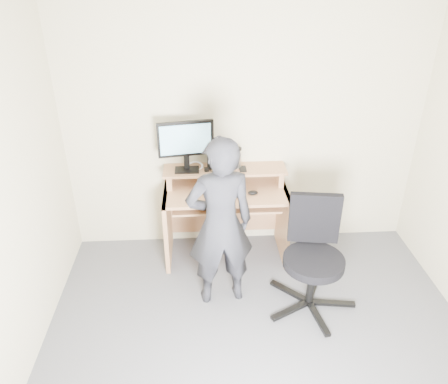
{
  "coord_description": "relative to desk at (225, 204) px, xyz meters",
  "views": [
    {
      "loc": [
        -0.44,
        -2.24,
        2.75
      ],
      "look_at": [
        -0.24,
        1.05,
        0.95
      ],
      "focal_mm": 35.0,
      "sensor_mm": 36.0,
      "label": 1
    }
  ],
  "objects": [
    {
      "name": "ground",
      "position": [
        0.2,
        -1.53,
        -0.55
      ],
      "size": [
        3.5,
        3.5,
        0.0
      ],
      "primitive_type": "plane",
      "color": "#55565B",
      "rests_on": "ground"
    },
    {
      "name": "back_wall",
      "position": [
        0.2,
        0.22,
        0.7
      ],
      "size": [
        3.5,
        0.02,
        2.5
      ],
      "primitive_type": "cube",
      "color": "beige",
      "rests_on": "ground"
    },
    {
      "name": "ceiling",
      "position": [
        0.2,
        -1.53,
        1.95
      ],
      "size": [
        3.5,
        3.5,
        0.02
      ],
      "primitive_type": "cube",
      "color": "white",
      "rests_on": "back_wall"
    },
    {
      "name": "desk",
      "position": [
        0.0,
        0.0,
        0.0
      ],
      "size": [
        1.2,
        0.6,
        0.91
      ],
      "color": "tan",
      "rests_on": "ground"
    },
    {
      "name": "monitor",
      "position": [
        -0.37,
        0.04,
        0.66
      ],
      "size": [
        0.53,
        0.15,
        0.5
      ],
      "rotation": [
        0.0,
        0.0,
        0.16
      ],
      "color": "black",
      "rests_on": "desk"
    },
    {
      "name": "external_drive",
      "position": [
        -0.14,
        0.11,
        0.46
      ],
      "size": [
        0.07,
        0.13,
        0.2
      ],
      "primitive_type": "cube",
      "rotation": [
        0.0,
        0.0,
        -0.03
      ],
      "color": "black",
      "rests_on": "desk"
    },
    {
      "name": "travel_mug",
      "position": [
        0.12,
        0.1,
        0.46
      ],
      "size": [
        0.1,
        0.1,
        0.19
      ],
      "primitive_type": "cylinder",
      "rotation": [
        0.0,
        0.0,
        0.19
      ],
      "color": "#B9B9BE",
      "rests_on": "desk"
    },
    {
      "name": "smartphone",
      "position": [
        0.17,
        0.04,
        0.37
      ],
      "size": [
        0.07,
        0.13,
        0.01
      ],
      "primitive_type": "cube",
      "rotation": [
        0.0,
        0.0,
        0.0
      ],
      "color": "black",
      "rests_on": "desk"
    },
    {
      "name": "charger",
      "position": [
        -0.18,
        0.02,
        0.38
      ],
      "size": [
        0.05,
        0.04,
        0.03
      ],
      "primitive_type": "cube",
      "rotation": [
        0.0,
        0.0,
        0.08
      ],
      "color": "black",
      "rests_on": "desk"
    },
    {
      "name": "headphones",
      "position": [
        -0.29,
        0.12,
        0.37
      ],
      "size": [
        0.17,
        0.17,
        0.06
      ],
      "primitive_type": "torus",
      "rotation": [
        0.26,
        0.0,
        -0.11
      ],
      "color": "silver",
      "rests_on": "desk"
    },
    {
      "name": "keyboard",
      "position": [
        0.04,
        -0.17,
        0.12
      ],
      "size": [
        0.49,
        0.28,
        0.03
      ],
      "primitive_type": "cube",
      "rotation": [
        0.0,
        0.0,
        0.22
      ],
      "color": "black",
      "rests_on": "desk"
    },
    {
      "name": "mouse",
      "position": [
        0.25,
        -0.18,
        0.22
      ],
      "size": [
        0.11,
        0.09,
        0.04
      ],
      "primitive_type": "ellipsoid",
      "rotation": [
        0.0,
        0.0,
        0.3
      ],
      "color": "black",
      "rests_on": "desk"
    },
    {
      "name": "office_chair",
      "position": [
        0.7,
        -0.82,
        -0.01
      ],
      "size": [
        0.77,
        0.77,
        0.98
      ],
      "rotation": [
        0.0,
        0.0,
        -0.15
      ],
      "color": "black",
      "rests_on": "ground"
    },
    {
      "name": "person",
      "position": [
        -0.09,
        -0.73,
        0.23
      ],
      "size": [
        0.62,
        0.46,
        1.56
      ],
      "primitive_type": "imported",
      "rotation": [
        0.0,
        0.0,
        3.29
      ],
      "color": "black",
      "rests_on": "ground"
    }
  ]
}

